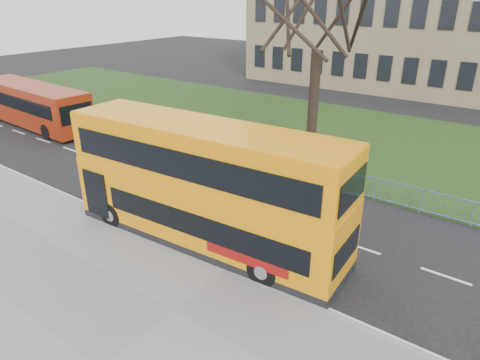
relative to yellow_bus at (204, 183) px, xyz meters
name	(u,v)px	position (x,y,z in m)	size (l,w,h in m)	color
ground	(254,251)	(1.84, 0.51, -2.40)	(120.00, 120.00, 0.00)	black
kerb	(228,270)	(1.84, -1.04, -2.33)	(80.00, 0.20, 0.14)	gray
grass_verge	(387,146)	(1.84, 14.81, -2.36)	(80.00, 15.40, 0.08)	#1A3212
guard_railing	(333,179)	(1.84, 7.11, -1.85)	(40.00, 0.12, 1.10)	#688BB9
bare_tree	(318,30)	(-1.16, 10.51, 4.47)	(9.51, 9.51, 13.59)	black
civic_building	(417,11)	(-3.16, 35.51, 4.60)	(30.00, 15.00, 14.00)	#78644C
yellow_bus	(204,183)	(0.00, 0.00, 0.00)	(10.83, 3.19, 4.48)	orange
red_bus	(33,104)	(-19.56, 4.62, -0.89)	(10.91, 2.95, 2.85)	maroon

